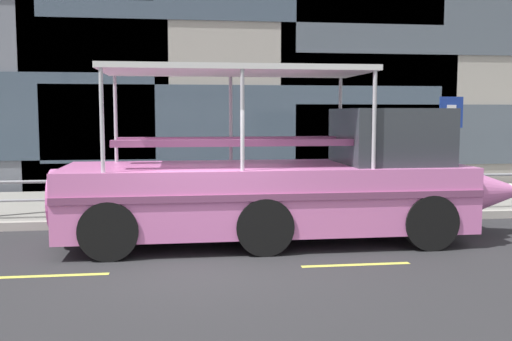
% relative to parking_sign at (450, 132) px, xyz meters
% --- Properties ---
extents(ground_plane, '(120.00, 120.00, 0.00)m').
position_rel_parking_sign_xyz_m(ground_plane, '(-6.23, -4.12, -1.99)').
color(ground_plane, '#2B2B2D').
extents(sidewalk, '(32.00, 4.80, 0.18)m').
position_rel_parking_sign_xyz_m(sidewalk, '(-6.23, 1.48, -1.90)').
color(sidewalk, gray).
rests_on(sidewalk, ground_plane).
extents(curb_edge, '(32.00, 0.18, 0.18)m').
position_rel_parking_sign_xyz_m(curb_edge, '(-6.23, -1.01, -1.90)').
color(curb_edge, '#B2ADA3').
rests_on(curb_edge, ground_plane).
extents(lane_centreline, '(25.80, 0.12, 0.01)m').
position_rel_parking_sign_xyz_m(lane_centreline, '(-6.23, -4.67, -1.99)').
color(lane_centreline, '#DBD64C').
rests_on(lane_centreline, ground_plane).
extents(curb_guardrail, '(12.61, 0.09, 0.84)m').
position_rel_parking_sign_xyz_m(curb_guardrail, '(-4.90, -0.67, -1.25)').
color(curb_guardrail, gray).
rests_on(curb_guardrail, sidewalk).
extents(parking_sign, '(0.60, 0.12, 2.67)m').
position_rel_parking_sign_xyz_m(parking_sign, '(0.00, 0.00, 0.00)').
color(parking_sign, '#4C4F54').
rests_on(parking_sign, sidewalk).
extents(duck_tour_boat, '(9.36, 2.53, 3.28)m').
position_rel_parking_sign_xyz_m(duck_tour_boat, '(-4.47, -2.70, -0.90)').
color(duck_tour_boat, pink).
rests_on(duck_tour_boat, ground_plane).
extents(pedestrian_near_bow, '(0.44, 0.31, 1.68)m').
position_rel_parking_sign_xyz_m(pedestrian_near_bow, '(-1.62, 0.31, -0.80)').
color(pedestrian_near_bow, black).
rests_on(pedestrian_near_bow, sidewalk).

